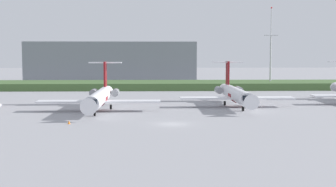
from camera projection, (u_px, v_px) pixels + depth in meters
The scene contains 7 objects.
ground_plane at pixel (166, 103), 100.83m from camera, with size 500.00×500.00×0.00m, color #939399.
grass_berm at pixel (162, 85), 142.70m from camera, with size 320.00×20.00×2.10m, color #426033.
regional_jet_third at pixel (100, 97), 87.90m from camera, with size 22.81×31.00×9.00m.
regional_jet_fourth at pixel (236, 94), 94.76m from camera, with size 22.81×31.00×9.00m.
antenna_mast at pixel (271, 55), 144.14m from camera, with size 4.40×0.50×24.96m.
distant_hangar at pixel (113, 62), 176.08m from camera, with size 61.34×24.12×14.90m, color gray.
safety_cone_front_marker at pixel (69, 122), 71.04m from camera, with size 0.44×0.44×0.55m, color orange.
Camera 1 is at (-2.89, -70.23, 10.75)m, focal length 49.88 mm.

